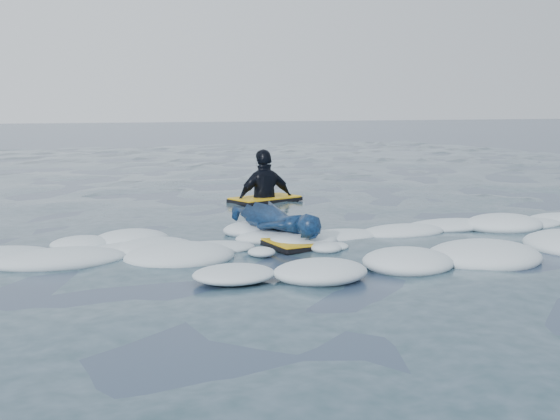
{
  "coord_description": "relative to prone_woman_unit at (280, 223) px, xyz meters",
  "views": [
    {
      "loc": [
        -1.65,
        -5.83,
        1.56
      ],
      "look_at": [
        1.26,
        1.6,
        0.37
      ],
      "focal_mm": 45.0,
      "sensor_mm": 36.0,
      "label": 1
    }
  ],
  "objects": [
    {
      "name": "prone_woman_unit",
      "position": [
        0.0,
        0.0,
        0.0
      ],
      "size": [
        0.84,
        1.66,
        0.41
      ],
      "rotation": [
        0.0,
        0.0,
        1.67
      ],
      "color": "black",
      "rests_on": "ground"
    },
    {
      "name": "waiting_rider_unit",
      "position": [
        0.99,
        3.19,
        -0.2
      ],
      "size": [
        1.28,
        0.96,
        1.71
      ],
      "rotation": [
        0.0,
        0.0,
        0.32
      ],
      "color": "black",
      "rests_on": "ground"
    },
    {
      "name": "foam_band",
      "position": [
        -1.27,
        -0.6,
        -0.21
      ],
      "size": [
        12.0,
        3.1,
        0.3
      ],
      "primitive_type": null,
      "color": "silver",
      "rests_on": "ground"
    },
    {
      "name": "ground",
      "position": [
        -1.27,
        -1.64,
        -0.21
      ],
      "size": [
        120.0,
        120.0,
        0.0
      ],
      "primitive_type": "plane",
      "color": "#1A263E",
      "rests_on": "ground"
    }
  ]
}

